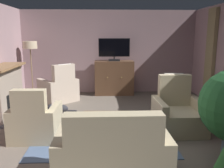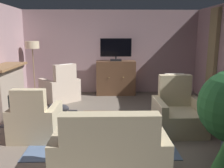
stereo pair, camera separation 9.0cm
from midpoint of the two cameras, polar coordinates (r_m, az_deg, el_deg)
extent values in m
cube|color=#665B51|center=(4.80, 1.26, -11.69)|extent=(6.16, 7.42, 0.04)
cube|color=gray|center=(7.89, 0.10, 7.61)|extent=(6.16, 0.10, 2.66)
cube|color=#8E7F56|center=(7.09, 23.21, 7.31)|extent=(0.10, 0.44, 2.23)
cube|color=slate|center=(4.57, -1.81, -12.57)|extent=(2.50, 1.73, 0.01)
cube|color=#4C4C51|center=(6.10, -19.68, -6.82)|extent=(0.50, 1.60, 0.04)
cube|color=gray|center=(6.10, -23.72, -1.76)|extent=(0.43, 1.40, 1.14)
cube|color=black|center=(6.10, -22.02, -4.06)|extent=(0.10, 0.78, 0.52)
cube|color=olive|center=(5.99, -23.83, 3.80)|extent=(0.55, 1.56, 0.05)
cube|color=#402A1C|center=(7.75, 1.22, -2.19)|extent=(1.16, 0.45, 0.06)
cube|color=brown|center=(7.64, 1.23, 1.51)|extent=(1.22, 0.51, 1.08)
sphere|color=tan|center=(7.36, -0.38, 1.55)|extent=(0.03, 0.03, 0.03)
sphere|color=tan|center=(7.38, 3.04, 1.56)|extent=(0.03, 0.03, 0.03)
cube|color=black|center=(7.51, 1.27, 5.72)|extent=(0.35, 0.20, 0.06)
cylinder|color=black|center=(7.51, 1.27, 6.25)|extent=(0.04, 0.04, 0.08)
cube|color=black|center=(7.48, 1.28, 8.68)|extent=(0.97, 0.05, 0.56)
cube|color=black|center=(7.45, 1.29, 8.67)|extent=(0.93, 0.01, 0.52)
cube|color=brown|center=(4.43, -0.19, -7.53)|extent=(1.01, 0.53, 0.03)
cylinder|color=brown|center=(4.70, 5.38, -9.29)|extent=(0.04, 0.04, 0.41)
cylinder|color=brown|center=(4.72, -5.63, -9.21)|extent=(0.04, 0.04, 0.41)
cylinder|color=brown|center=(4.34, 5.76, -11.10)|extent=(0.04, 0.04, 0.41)
cylinder|color=brown|center=(4.36, -6.22, -11.01)|extent=(0.04, 0.04, 0.41)
cube|color=black|center=(4.31, 0.70, -7.71)|extent=(0.18, 0.11, 0.02)
cube|color=silver|center=(4.38, -2.71, -7.55)|extent=(0.30, 0.22, 0.01)
cube|color=tan|center=(3.29, 0.24, -18.45)|extent=(1.12, 0.86, 0.45)
cube|color=tan|center=(2.77, 0.45, -12.70)|extent=(1.12, 0.20, 0.57)
cube|color=tan|center=(3.29, -11.38, -16.59)|extent=(0.15, 0.86, 0.67)
cube|color=tan|center=(3.32, 11.72, -16.30)|extent=(0.15, 0.86, 0.67)
cube|color=tan|center=(3.02, 1.33, -13.95)|extent=(0.37, 0.14, 0.36)
cube|color=tan|center=(4.74, -17.01, -9.66)|extent=(0.59, 0.82, 0.40)
cube|color=tan|center=(4.30, -18.62, -4.99)|extent=(0.57, 0.20, 0.58)
cube|color=tan|center=(4.82, -21.07, -8.31)|extent=(0.16, 0.81, 0.60)
cube|color=tan|center=(4.61, -12.90, -8.70)|extent=(0.16, 0.81, 0.60)
cube|color=tan|center=(4.96, 16.05, -8.45)|extent=(0.66, 0.91, 0.43)
cube|color=tan|center=(5.14, 15.15, -1.43)|extent=(0.65, 0.19, 0.65)
cube|color=tan|center=(5.06, 20.36, -7.13)|extent=(0.14, 0.91, 0.63)
cube|color=tan|center=(4.82, 11.66, -7.56)|extent=(0.14, 0.91, 0.63)
cube|color=white|center=(5.16, 15.06, 1.15)|extent=(0.40, 0.02, 0.24)
cube|color=#C6B29E|center=(7.13, -11.96, -2.08)|extent=(1.04, 1.08, 0.44)
cube|color=#C6B29E|center=(6.72, -10.74, 1.88)|extent=(0.61, 0.53, 0.65)
cube|color=#C6B29E|center=(6.94, -14.76, -1.74)|extent=(0.65, 0.77, 0.64)
cube|color=#C6B29E|center=(7.29, -9.36, -0.88)|extent=(0.65, 0.77, 0.64)
cube|color=white|center=(6.62, -10.51, 3.71)|extent=(0.32, 0.26, 0.24)
ellipsoid|color=#2D2D33|center=(6.06, -11.57, -5.69)|extent=(0.40, 0.22, 0.20)
sphere|color=#2D2D33|center=(6.11, -13.83, -5.36)|extent=(0.15, 0.15, 0.15)
cone|color=#2D2D33|center=(6.05, -13.96, -4.83)|extent=(0.04, 0.04, 0.04)
cone|color=#2D2D33|center=(6.13, -13.77, -4.61)|extent=(0.04, 0.04, 0.04)
cylinder|color=#2D2D33|center=(5.98, -8.87, -6.24)|extent=(0.22, 0.05, 0.04)
cylinder|color=#4C4233|center=(7.88, -17.46, -2.57)|extent=(0.33, 0.33, 0.04)
cylinder|color=olive|center=(7.75, -17.78, 2.58)|extent=(0.03, 0.03, 1.47)
cylinder|color=beige|center=(7.67, -18.17, 8.84)|extent=(0.42, 0.42, 0.22)
camera|label=1|loc=(0.05, -89.46, 0.11)|focal=38.41mm
camera|label=2|loc=(0.05, 90.54, -0.11)|focal=38.41mm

